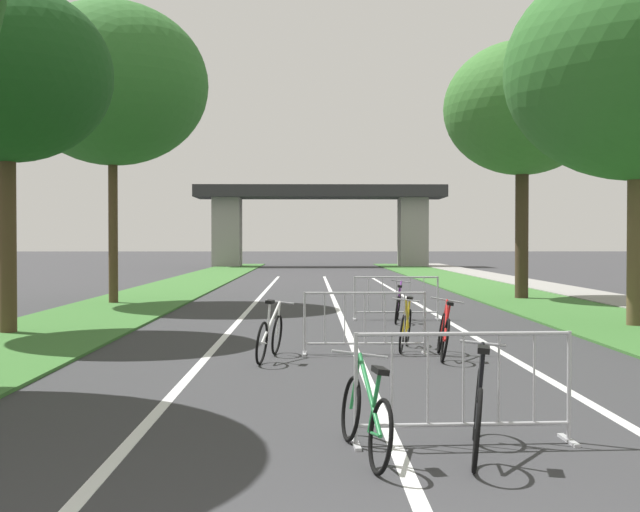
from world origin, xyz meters
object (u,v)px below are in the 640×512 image
object	(u,v)px
crowd_barrier_second	(365,324)
bicycle_black_4	(478,411)
tree_right_pine_far	(637,69)
bicycle_yellow_3	(406,328)
bicycle_white_1	(270,336)
bicycle_purple_2	(398,306)
tree_left_cypress_far	(112,84)
tree_right_pine_near	(522,109)
tree_left_oak_mid	(7,74)
bicycle_green_5	(365,416)
crowd_barrier_nearest	(463,389)
bicycle_red_0	(444,334)
crowd_barrier_third	(396,298)

from	to	relation	value
crowd_barrier_second	bicycle_black_4	distance (m)	6.27
tree_right_pine_far	bicycle_yellow_3	size ratio (longest dim) A/B	4.83
bicycle_white_1	bicycle_purple_2	xyz separation A→B (m)	(2.72, 5.91, -0.02)
tree_left_cypress_far	tree_right_pine_near	world-z (taller)	tree_left_cypress_far
tree_right_pine_far	tree_left_oak_mid	bearing A→B (deg)	-175.01
tree_left_oak_mid	tree_right_pine_near	xyz separation A→B (m)	(13.08, 9.54, 0.94)
bicycle_yellow_3	tree_right_pine_far	bearing A→B (deg)	-135.26
bicycle_yellow_3	bicycle_green_5	distance (m)	6.97
bicycle_black_4	bicycle_green_5	world-z (taller)	bicycle_black_4
tree_right_pine_far	bicycle_purple_2	size ratio (longest dim) A/B	4.73
bicycle_white_1	bicycle_purple_2	distance (m)	6.51
crowd_barrier_nearest	bicycle_green_5	world-z (taller)	crowd_barrier_nearest
tree_left_oak_mid	bicycle_white_1	xyz separation A→B (m)	(5.50, -3.49, -4.90)
tree_left_oak_mid	crowd_barrier_nearest	distance (m)	12.50
bicycle_black_4	bicycle_red_0	bearing A→B (deg)	95.40
crowd_barrier_second	bicycle_red_0	distance (m)	1.34
tree_right_pine_far	bicycle_black_4	bearing A→B (deg)	-118.96
bicycle_purple_2	bicycle_black_4	world-z (taller)	bicycle_black_4
crowd_barrier_nearest	crowd_barrier_third	size ratio (longest dim) A/B	1.01
bicycle_black_4	bicycle_green_5	xyz separation A→B (m)	(-0.99, -0.02, -0.04)
crowd_barrier_nearest	bicycle_green_5	bearing A→B (deg)	-155.57
tree_left_cypress_far	bicycle_green_5	bearing A→B (deg)	-69.19
bicycle_black_4	crowd_barrier_nearest	bearing A→B (deg)	108.74
crowd_barrier_nearest	tree_right_pine_near	bearing A→B (deg)	73.23
crowd_barrier_nearest	bicycle_black_4	size ratio (longest dim) A/B	1.22
crowd_barrier_second	bicycle_green_5	distance (m)	6.29
tree_left_cypress_far	bicycle_purple_2	distance (m)	11.52
tree_right_pine_far	tree_right_pine_near	size ratio (longest dim) A/B	0.96
tree_right_pine_far	bicycle_red_0	bearing A→B (deg)	-138.04
crowd_barrier_nearest	bicycle_white_1	size ratio (longest dim) A/B	1.19
tree_left_oak_mid	tree_left_cypress_far	size ratio (longest dim) A/B	0.78
crowd_barrier_nearest	tree_left_cypress_far	bearing A→B (deg)	114.11
tree_right_pine_far	bicycle_white_1	world-z (taller)	tree_right_pine_far
crowd_barrier_third	bicycle_purple_2	distance (m)	0.55
tree_left_oak_mid	tree_right_pine_far	distance (m)	13.38
tree_left_cypress_far	bicycle_purple_2	xyz separation A→B (m)	(8.04, -5.36, -6.27)
tree_right_pine_far	bicycle_red_0	xyz separation A→B (m)	(-5.01, -4.50, -5.29)
tree_right_pine_near	bicycle_yellow_3	distance (m)	14.20
bicycle_black_4	bicycle_yellow_3	bearing A→B (deg)	100.51
crowd_barrier_third	bicycle_black_4	xyz separation A→B (m)	(-0.62, -12.09, -0.12)
bicycle_white_1	crowd_barrier_third	bearing A→B (deg)	76.79
tree_right_pine_far	crowd_barrier_nearest	xyz separation A→B (m)	(-5.75, -9.89, -5.16)
tree_right_pine_far	bicycle_green_5	xyz separation A→B (m)	(-6.69, -10.32, -5.32)
tree_left_oak_mid	bicycle_black_4	xyz separation A→B (m)	(7.62, -9.14, -4.89)
crowd_barrier_second	bicycle_yellow_3	distance (m)	0.98
crowd_barrier_nearest	tree_left_oak_mid	bearing A→B (deg)	130.96
tree_right_pine_near	bicycle_white_1	bearing A→B (deg)	-120.19
crowd_barrier_second	bicycle_red_0	world-z (taller)	crowd_barrier_second
tree_left_cypress_far	tree_right_pine_far	world-z (taller)	tree_left_cypress_far
tree_left_oak_mid	crowd_barrier_third	distance (m)	9.96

